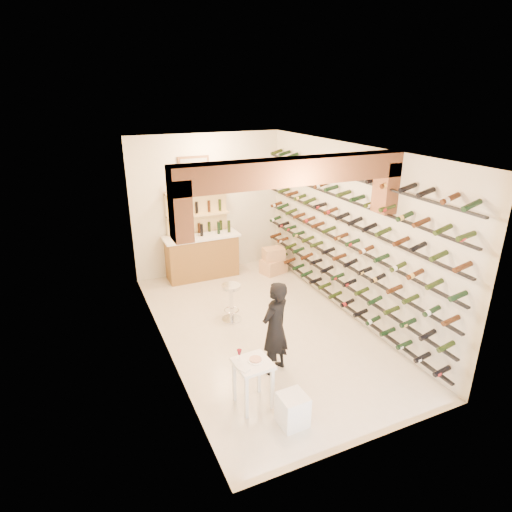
{
  "coord_description": "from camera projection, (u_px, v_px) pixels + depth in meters",
  "views": [
    {
      "loc": [
        -2.89,
        -6.16,
        4.06
      ],
      "look_at": [
        0.0,
        0.3,
        1.3
      ],
      "focal_mm": 29.94,
      "sensor_mm": 36.0,
      "label": 1
    }
  ],
  "objects": [
    {
      "name": "ground",
      "position": [
        263.0,
        327.0,
        7.82
      ],
      "size": [
        6.0,
        6.0,
        0.0
      ],
      "primitive_type": "plane",
      "color": "beige",
      "rests_on": "ground"
    },
    {
      "name": "room_shell",
      "position": [
        270.0,
        212.0,
        6.78
      ],
      "size": [
        3.52,
        6.02,
        3.21
      ],
      "color": "beige",
      "rests_on": "ground"
    },
    {
      "name": "wine_rack",
      "position": [
        339.0,
        236.0,
        7.84
      ],
      "size": [
        0.32,
        5.7,
        2.56
      ],
      "color": "black",
      "rests_on": "ground"
    },
    {
      "name": "back_counter",
      "position": [
        202.0,
        255.0,
        9.76
      ],
      "size": [
        1.7,
        0.62,
        1.29
      ],
      "color": "brown",
      "rests_on": "ground"
    },
    {
      "name": "back_shelving",
      "position": [
        198.0,
        226.0,
        9.73
      ],
      "size": [
        1.4,
        0.31,
        2.73
      ],
      "color": "#D7BB79",
      "rests_on": "ground"
    },
    {
      "name": "tasting_table",
      "position": [
        253.0,
        370.0,
        5.71
      ],
      "size": [
        0.5,
        0.5,
        0.84
      ],
      "rotation": [
        0.0,
        0.0,
        0.06
      ],
      "color": "white",
      "rests_on": "ground"
    },
    {
      "name": "white_stool",
      "position": [
        293.0,
        410.0,
        5.49
      ],
      "size": [
        0.36,
        0.36,
        0.44
      ],
      "primitive_type": "cube",
      "rotation": [
        0.0,
        0.0,
        0.04
      ],
      "color": "white",
      "rests_on": "ground"
    },
    {
      "name": "person",
      "position": [
        275.0,
        328.0,
        6.36
      ],
      "size": [
        0.65,
        0.57,
        1.49
      ],
      "primitive_type": "imported",
      "rotation": [
        0.0,
        0.0,
        3.61
      ],
      "color": "black",
      "rests_on": "ground"
    },
    {
      "name": "chrome_barstool",
      "position": [
        231.0,
        300.0,
        7.92
      ],
      "size": [
        0.37,
        0.37,
        0.73
      ],
      "rotation": [
        0.0,
        0.0,
        -0.01
      ],
      "color": "silver",
      "rests_on": "ground"
    },
    {
      "name": "crate_lower",
      "position": [
        273.0,
        266.0,
        10.1
      ],
      "size": [
        0.65,
        0.53,
        0.34
      ],
      "primitive_type": "cube",
      "rotation": [
        0.0,
        0.0,
        0.26
      ],
      "color": "tan",
      "rests_on": "ground"
    },
    {
      "name": "crate_upper",
      "position": [
        274.0,
        254.0,
        9.98
      ],
      "size": [
        0.5,
        0.36,
        0.28
      ],
      "primitive_type": "cube",
      "rotation": [
        0.0,
        0.0,
        -0.06
      ],
      "color": "tan",
      "rests_on": "crate_lower"
    }
  ]
}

